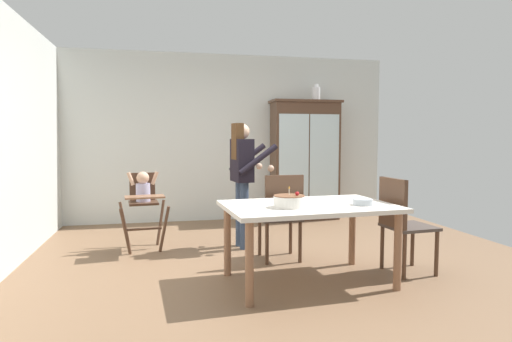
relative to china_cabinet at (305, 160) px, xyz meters
The scene contains 11 objects.
ground_plane 2.84m from the china_cabinet, 117.32° to the right, with size 6.24×6.24×0.00m, color brown.
wall_back 1.30m from the china_cabinet, 167.82° to the left, with size 5.32×0.06×2.70m, color silver.
china_cabinet is the anchor object (origin of this frame).
ceramic_vase 1.11m from the china_cabinet, ahead, with size 0.13×0.13×0.27m.
high_chair_with_toddler 2.95m from the china_cabinet, 150.20° to the right, with size 0.63×0.72×0.95m.
adult_person 2.11m from the china_cabinet, 129.99° to the right, with size 0.55×0.53×1.53m.
dining_table 3.20m from the china_cabinet, 108.22° to the right, with size 1.61×1.10×0.74m.
birthday_cake 3.38m from the china_cabinet, 111.21° to the right, with size 0.28×0.28×0.19m.
serving_bowl 3.22m from the china_cabinet, 99.37° to the right, with size 0.18×0.18×0.06m, color #B2BCC6.
dining_chair_far_side 2.57m from the china_cabinet, 114.47° to the right, with size 0.45×0.45×0.96m.
dining_chair_right_end 3.00m from the china_cabinet, 90.14° to the right, with size 0.47×0.47×0.96m.
Camera 1 is at (-1.11, -4.43, 1.36)m, focal length 30.34 mm.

